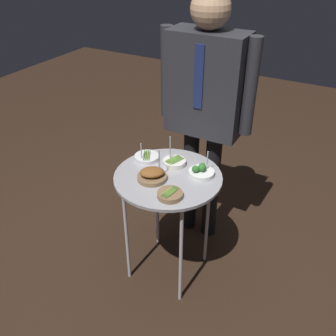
{
  "coord_description": "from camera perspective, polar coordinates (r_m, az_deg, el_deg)",
  "views": [
    {
      "loc": [
        0.83,
        -1.51,
        1.89
      ],
      "look_at": [
        0.0,
        0.0,
        0.78
      ],
      "focal_mm": 40.0,
      "sensor_mm": 36.0,
      "label": 1
    }
  ],
  "objects": [
    {
      "name": "waiter_figure",
      "position": [
        2.29,
        5.75,
        10.79
      ],
      "size": [
        0.6,
        0.23,
        1.64
      ],
      "color": "black",
      "rests_on": "ground_plane"
    },
    {
      "name": "ground_plane",
      "position": [
        2.55,
        -0.0,
        -14.89
      ],
      "size": [
        8.0,
        8.0,
        0.0
      ],
      "primitive_type": "plane",
      "color": "black"
    },
    {
      "name": "bowl_asparagus_near_rim",
      "position": [
        2.16,
        0.96,
        0.92
      ],
      "size": [
        0.13,
        0.13,
        0.17
      ],
      "color": "silver",
      "rests_on": "serving_cart"
    },
    {
      "name": "bowl_asparagus_front_center",
      "position": [
        1.91,
        0.3,
        -4.05
      ],
      "size": [
        0.13,
        0.13,
        0.04
      ],
      "color": "brown",
      "rests_on": "serving_cart"
    },
    {
      "name": "bowl_asparagus_far_rim",
      "position": [
        2.22,
        -3.27,
        1.66
      ],
      "size": [
        0.15,
        0.15,
        0.12
      ],
      "color": "silver",
      "rests_on": "serving_cart"
    },
    {
      "name": "bowl_broccoli_back_right",
      "position": [
        2.07,
        5.07,
        -0.52
      ],
      "size": [
        0.14,
        0.14,
        0.14
      ],
      "color": "white",
      "rests_on": "serving_cart"
    },
    {
      "name": "bowl_roast_back_left",
      "position": [
        2.03,
        -2.44,
        -1.05
      ],
      "size": [
        0.17,
        0.16,
        0.17
      ],
      "color": "brown",
      "rests_on": "serving_cart"
    },
    {
      "name": "serving_cart",
      "position": [
        2.11,
        -0.0,
        -2.58
      ],
      "size": [
        0.6,
        0.6,
        0.73
      ],
      "color": "#939399",
      "rests_on": "ground_plane"
    }
  ]
}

